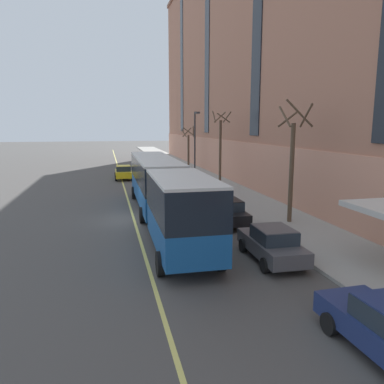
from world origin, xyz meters
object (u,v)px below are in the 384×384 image
at_px(parked_car_champagne_7, 200,192).
at_px(street_tree_far_uptown, 220,147).
at_px(city_bus, 162,188).
at_px(parked_car_red_1, 182,180).
at_px(parked_car_darkgray_6, 272,244).
at_px(taxi_cab, 124,172).
at_px(street_lamp, 195,140).
at_px(street_tree_far_downtown, 189,147).
at_px(parked_car_white_5, 160,164).
at_px(parked_car_white_2, 170,170).
at_px(parked_car_black_0, 227,211).
at_px(street_tree_mid_block, 292,162).
at_px(fire_hydrant, 212,189).

xyz_separation_m(parked_car_champagne_7, street_tree_far_uptown, (3.66, 6.72, 3.11)).
relative_size(city_bus, parked_car_red_1, 4.40).
bearing_deg(parked_car_darkgray_6, street_tree_far_uptown, 79.38).
height_order(taxi_cab, street_lamp, street_lamp).
bearing_deg(taxi_cab, street_tree_far_downtown, 37.04).
bearing_deg(parked_car_champagne_7, parked_car_darkgray_6, -90.51).
bearing_deg(parked_car_white_5, parked_car_red_1, -90.04).
bearing_deg(parked_car_white_2, city_bus, -100.76).
height_order(parked_car_black_0, parked_car_white_2, same).
bearing_deg(parked_car_red_1, taxi_cab, 124.09).
height_order(parked_car_white_2, street_tree_mid_block, street_tree_mid_block).
distance_m(street_tree_far_uptown, fire_hydrant, 5.61).
xyz_separation_m(parked_car_champagne_7, fire_hydrant, (1.71, 2.71, -0.29)).
height_order(parked_car_red_1, taxi_cab, same).
relative_size(parked_car_red_1, parked_car_darkgray_6, 1.06).
xyz_separation_m(parked_car_white_2, parked_car_champagne_7, (-0.15, -15.59, 0.00)).
bearing_deg(parked_car_black_0, street_tree_far_downtown, 82.40).
distance_m(street_tree_mid_block, fire_hydrant, 11.20).
bearing_deg(street_tree_far_downtown, parked_car_white_5, 163.08).
bearing_deg(street_tree_far_downtown, taxi_cab, -142.96).
bearing_deg(taxi_cab, fire_hydrant, -58.87).
bearing_deg(city_bus, taxi_cab, 94.23).
xyz_separation_m(city_bus, parked_car_white_2, (4.01, 21.12, -1.38)).
xyz_separation_m(parked_car_white_5, parked_car_champagne_7, (0.12, -22.31, -0.00)).
relative_size(parked_car_black_0, street_tree_mid_block, 0.60).
bearing_deg(street_tree_far_downtown, parked_car_darkgray_6, -96.22).
xyz_separation_m(parked_car_red_1, fire_hydrant, (1.84, -3.97, -0.29)).
bearing_deg(city_bus, parked_car_white_2, 79.24).
xyz_separation_m(street_tree_mid_block, street_lamp, (-1.86, 17.21, 0.75)).
bearing_deg(city_bus, street_tree_mid_block, -16.81).
distance_m(parked_car_darkgray_6, fire_hydrant, 16.28).
relative_size(parked_car_red_1, taxi_cab, 1.05).
bearing_deg(parked_car_darkgray_6, fire_hydrant, 83.56).
height_order(taxi_cab, street_tree_mid_block, street_tree_mid_block).
distance_m(parked_car_black_0, street_lamp, 16.87).
xyz_separation_m(street_tree_far_uptown, street_lamp, (-1.86, 2.69, 0.65)).
relative_size(city_bus, street_lamp, 2.77).
xyz_separation_m(parked_car_white_2, taxi_cab, (-5.49, -1.21, 0.00)).
bearing_deg(taxi_cab, parked_car_black_0, -76.18).
relative_size(parked_car_white_2, street_tree_far_uptown, 0.61).
bearing_deg(parked_car_darkgray_6, parked_car_black_0, 89.78).
bearing_deg(street_tree_mid_block, street_lamp, 96.16).
xyz_separation_m(parked_car_champagne_7, taxi_cab, (-5.34, 14.37, -0.00)).
distance_m(parked_car_black_0, street_tree_far_downtown, 28.43).
xyz_separation_m(parked_car_red_1, taxi_cab, (-5.20, 7.69, -0.00)).
xyz_separation_m(parked_car_black_0, street_tree_far_uptown, (3.76, 13.65, 3.11)).
bearing_deg(parked_car_white_5, street_tree_far_uptown, -76.35).
xyz_separation_m(city_bus, parked_car_champagne_7, (3.86, 5.53, -1.38)).
relative_size(parked_car_white_5, parked_car_champagne_7, 1.10).
relative_size(city_bus, fire_hydrant, 27.72).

